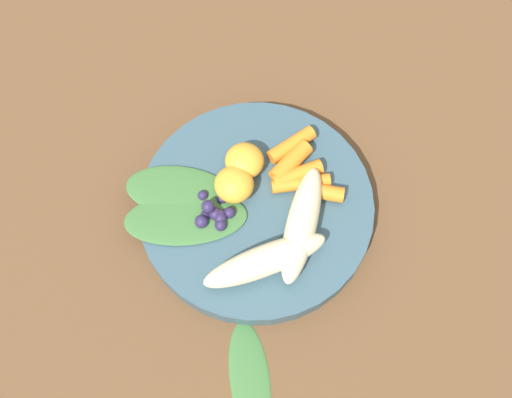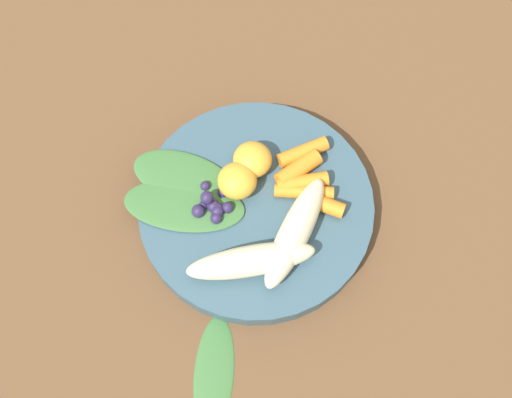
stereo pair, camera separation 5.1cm
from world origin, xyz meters
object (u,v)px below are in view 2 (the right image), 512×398
Objects in this scene: bowl at (256,207)px; banana_peeled_right at (252,261)px; banana_peeled_left at (295,232)px; orange_segment_near at (237,181)px; kale_leaf_stray at (214,373)px.

bowl is 0.08m from banana_peeled_right.
banana_peeled_left is at bearing 24.81° from banana_peeled_right.
orange_segment_near is (0.02, 0.02, 0.03)m from bowl.
bowl is 0.06m from banana_peeled_left.
orange_segment_near is at bearing 50.92° from bowl.
bowl is 1.93× the size of banana_peeled_left.
orange_segment_near is (0.09, 0.02, -0.00)m from banana_peeled_right.
banana_peeled_right is at bearing 150.66° from banana_peeled_left.
kale_leaf_stray is at bearing 174.34° from banana_peeled_left.
banana_peeled_right is (-0.03, 0.04, 0.00)m from banana_peeled_left.
banana_peeled_right reaches higher than bowl.
banana_peeled_left is 1.00× the size of banana_peeled_right.
banana_peeled_left is (-0.04, -0.04, 0.03)m from bowl.
bowl is 0.18m from kale_leaf_stray.
banana_peeled_right reaches higher than kale_leaf_stray.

